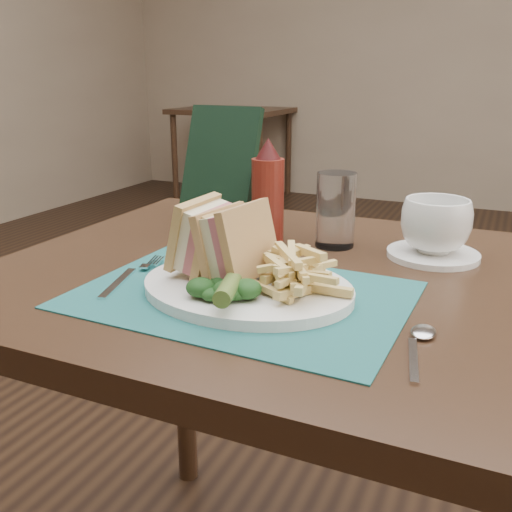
{
  "coord_description": "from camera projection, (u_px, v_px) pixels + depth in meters",
  "views": [
    {
      "loc": [
        0.3,
        -1.28,
        1.04
      ],
      "look_at": [
        -0.01,
        -0.59,
        0.8
      ],
      "focal_mm": 40.0,
      "sensor_mm": 36.0,
      "label": 1
    }
  ],
  "objects": [
    {
      "name": "sandwich_half_a",
      "position": [
        193.0,
        234.0,
        0.82
      ],
      "size": [
        0.08,
        0.11,
        0.11
      ],
      "primitive_type": null,
      "rotation": [
        0.0,
        0.24,
        -0.03
      ],
      "color": "tan",
      "rests_on": "plate"
    },
    {
      "name": "plate",
      "position": [
        247.0,
        288.0,
        0.79
      ],
      "size": [
        0.31,
        0.26,
        0.01
      ],
      "primitive_type": null,
      "rotation": [
        0.0,
        0.0,
        -0.06
      ],
      "color": "white",
      "rests_on": "placemat"
    },
    {
      "name": "placemat",
      "position": [
        242.0,
        295.0,
        0.78
      ],
      "size": [
        0.45,
        0.33,
        0.0
      ],
      "primitive_type": "cube",
      "rotation": [
        0.0,
        0.0,
        -0.03
      ],
      "color": "#1B5756",
      "rests_on": "table_main"
    },
    {
      "name": "saucer",
      "position": [
        433.0,
        254.0,
        0.94
      ],
      "size": [
        0.19,
        0.19,
        0.01
      ],
      "primitive_type": "cylinder",
      "rotation": [
        0.0,
        0.0,
        0.36
      ],
      "color": "white",
      "rests_on": "table_main"
    },
    {
      "name": "coffee_cup",
      "position": [
        436.0,
        226.0,
        0.93
      ],
      "size": [
        0.16,
        0.16,
        0.09
      ],
      "primitive_type": "imported",
      "rotation": [
        0.0,
        0.0,
        0.75
      ],
      "color": "white",
      "rests_on": "saucer"
    },
    {
      "name": "drinking_glass",
      "position": [
        336.0,
        210.0,
        0.99
      ],
      "size": [
        0.08,
        0.08,
        0.13
      ],
      "primitive_type": "cylinder",
      "rotation": [
        0.0,
        0.0,
        0.13
      ],
      "color": "white",
      "rests_on": "table_main"
    },
    {
      "name": "ketchup_bottle",
      "position": [
        268.0,
        191.0,
        1.0
      ],
      "size": [
        0.07,
        0.07,
        0.19
      ],
      "primitive_type": null,
      "rotation": [
        0.0,
        0.0,
        0.18
      ],
      "color": "#601910",
      "rests_on": "table_main"
    },
    {
      "name": "wall_back",
      "position": [
        465.0,
        207.0,
        4.59
      ],
      "size": [
        6.0,
        0.0,
        6.0
      ],
      "primitive_type": "plane",
      "rotation": [
        1.57,
        0.0,
        0.0
      ],
      "color": "gray",
      "rests_on": "ground"
    },
    {
      "name": "fries_pile",
      "position": [
        300.0,
        267.0,
        0.75
      ],
      "size": [
        0.18,
        0.2,
        0.06
      ],
      "primitive_type": null,
      "color": "#D5B96A",
      "rests_on": "plate"
    },
    {
      "name": "pickle_spear",
      "position": [
        231.0,
        284.0,
        0.72
      ],
      "size": [
        0.05,
        0.12,
        0.03
      ],
      "primitive_type": "cylinder",
      "rotation": [
        1.54,
        0.0,
        0.28
      ],
      "color": "#466326",
      "rests_on": "plate"
    },
    {
      "name": "fork",
      "position": [
        130.0,
        274.0,
        0.84
      ],
      "size": [
        0.08,
        0.17,
        0.01
      ],
      "primitive_type": null,
      "rotation": [
        0.0,
        0.0,
        0.28
      ],
      "color": "silver",
      "rests_on": "placemat"
    },
    {
      "name": "check_presenter",
      "position": [
        219.0,
        171.0,
        1.07
      ],
      "size": [
        0.15,
        0.1,
        0.23
      ],
      "primitive_type": "cube",
      "rotation": [
        -0.31,
        0.0,
        -0.06
      ],
      "color": "black",
      "rests_on": "table_main"
    },
    {
      "name": "table_main",
      "position": [
        281.0,
        469.0,
        1.01
      ],
      "size": [
        0.9,
        0.75,
        0.75
      ],
      "primitive_type": null,
      "color": "black",
      "rests_on": "ground"
    },
    {
      "name": "floor",
      "position": [
        347.0,
        473.0,
        1.56
      ],
      "size": [
        7.0,
        7.0,
        0.0
      ],
      "primitive_type": "plane",
      "color": "black",
      "rests_on": "ground"
    },
    {
      "name": "sandwich_half_b",
      "position": [
        225.0,
        240.0,
        0.79
      ],
      "size": [
        0.09,
        0.12,
        0.11
      ],
      "primitive_type": null,
      "rotation": [
        0.0,
        -0.24,
        -0.16
      ],
      "color": "tan",
      "rests_on": "plate"
    },
    {
      "name": "kale_garnish",
      "position": [
        226.0,
        288.0,
        0.73
      ],
      "size": [
        0.11,
        0.08,
        0.03
      ],
      "primitive_type": null,
      "color": "#123312",
      "rests_on": "plate"
    },
    {
      "name": "table_bg_left",
      "position": [
        233.0,
        153.0,
        4.9
      ],
      "size": [
        0.9,
        0.75,
        0.75
      ],
      "primitive_type": null,
      "color": "black",
      "rests_on": "ground"
    },
    {
      "name": "spoon",
      "position": [
        417.0,
        347.0,
        0.63
      ],
      "size": [
        0.06,
        0.15,
        0.01
      ],
      "primitive_type": null,
      "rotation": [
        0.0,
        0.0,
        0.19
      ],
      "color": "silver",
      "rests_on": "table_main"
    }
  ]
}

